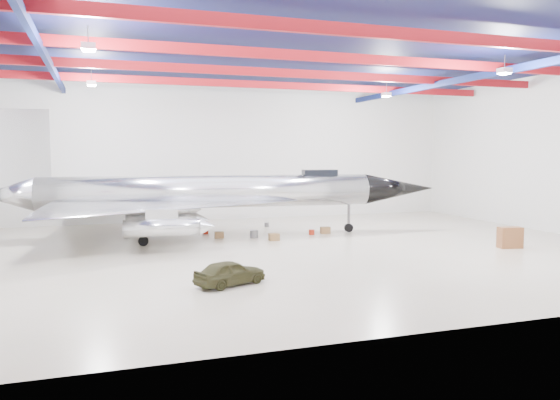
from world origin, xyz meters
name	(u,v)px	position (x,y,z in m)	size (l,w,h in m)	color
floor	(281,250)	(0.00, 0.00, 0.00)	(40.00, 40.00, 0.00)	#BCAE95
wall_back	(223,153)	(0.00, 15.00, 5.50)	(40.00, 40.00, 0.00)	silver
wall_right	(560,153)	(20.00, 0.00, 5.50)	(30.00, 30.00, 0.00)	silver
ceiling	(281,54)	(0.00, 0.00, 11.00)	(40.00, 40.00, 0.00)	#0A0F38
ceiling_structure	(281,66)	(0.00, 0.00, 10.32)	(39.50, 29.50, 1.08)	maroon
jet_aircraft	(210,196)	(-2.88, 6.10, 2.68)	(29.95, 18.66, 8.16)	silver
jeep	(230,273)	(-4.65, -7.14, 0.53)	(1.26, 3.12, 1.06)	#34331A
desk	(510,238)	(12.86, -3.61, 0.61)	(1.34, 0.67, 1.23)	brown
crate_ply	(219,235)	(-2.42, 5.39, 0.20)	(0.57, 0.46, 0.40)	olive
toolbox_red	(205,232)	(-2.91, 7.55, 0.15)	(0.42, 0.33, 0.29)	maroon
engine_drum	(254,234)	(-0.23, 4.78, 0.24)	(0.54, 0.54, 0.49)	#59595B
parts_bin	(325,230)	(4.91, 5.03, 0.22)	(0.64, 0.51, 0.45)	olive
crate_small	(127,234)	(-8.05, 8.06, 0.13)	(0.37, 0.30, 0.26)	#59595B
tool_chest	(312,232)	(3.81, 4.81, 0.18)	(0.39, 0.39, 0.35)	maroon
oil_barrel	(274,237)	(0.67, 3.32, 0.22)	(0.63, 0.51, 0.44)	olive
spares_box	(267,225)	(2.11, 9.59, 0.16)	(0.36, 0.36, 0.32)	#59595B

